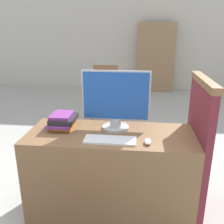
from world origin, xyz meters
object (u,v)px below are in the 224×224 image
Objects in this scene: monitor at (116,101)px; far_chair at (105,90)px; mouse at (148,142)px; book_stack at (63,121)px; keyboard at (110,140)px.

monitor is 2.41m from far_chair.
monitor is 0.44m from mouse.
mouse is 0.34× the size of book_stack.
monitor is at bearing 3.05° from book_stack.
mouse is (0.26, -0.27, -0.22)m from monitor.
mouse is 0.10× the size of far_chair.
far_chair is at bearing 89.18° from book_stack.
far_chair reaches higher than mouse.
mouse is 0.75m from book_stack.
book_stack is (-0.45, -0.02, -0.18)m from monitor.
keyboard is 4.07× the size of mouse.
monitor is 1.43× the size of keyboard.
monitor is 0.48m from book_stack.
monitor is 0.35m from keyboard.
keyboard is at bearing -94.00° from monitor.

